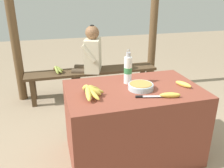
% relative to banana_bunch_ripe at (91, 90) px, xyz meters
% --- Properties ---
extents(ground_plane, '(12.00, 12.00, 0.00)m').
position_rel_banana_bunch_ripe_xyz_m(ground_plane, '(0.39, 0.06, -0.73)').
color(ground_plane, gray).
extents(market_counter, '(1.16, 0.73, 0.68)m').
position_rel_banana_bunch_ripe_xyz_m(market_counter, '(0.39, 0.06, -0.39)').
color(market_counter, brown).
rests_on(market_counter, ground_plane).
extents(banana_bunch_ripe, '(0.17, 0.27, 0.11)m').
position_rel_banana_bunch_ripe_xyz_m(banana_bunch_ripe, '(0.00, 0.00, 0.00)').
color(banana_bunch_ripe, '#4C381E').
rests_on(banana_bunch_ripe, market_counter).
extents(serving_bowl, '(0.22, 0.22, 0.05)m').
position_rel_banana_bunch_ripe_xyz_m(serving_bowl, '(0.44, 0.03, -0.02)').
color(serving_bowl, silver).
rests_on(serving_bowl, market_counter).
extents(water_bottle, '(0.07, 0.07, 0.31)m').
position_rel_banana_bunch_ripe_xyz_m(water_bottle, '(0.38, 0.20, 0.07)').
color(water_bottle, white).
rests_on(water_bottle, market_counter).
extents(loose_banana_front, '(0.17, 0.08, 0.04)m').
position_rel_banana_bunch_ripe_xyz_m(loose_banana_front, '(0.60, -0.19, -0.03)').
color(loose_banana_front, '#E0C64C').
rests_on(loose_banana_front, market_counter).
extents(loose_banana_side, '(0.10, 0.16, 0.04)m').
position_rel_banana_bunch_ripe_xyz_m(loose_banana_side, '(0.82, -0.01, -0.03)').
color(loose_banana_side, '#E0C64C').
rests_on(loose_banana_side, market_counter).
extents(knife, '(0.23, 0.08, 0.02)m').
position_rel_banana_bunch_ripe_xyz_m(knife, '(0.41, -0.14, -0.04)').
color(knife, '#BCBCC1').
rests_on(knife, market_counter).
extents(wooden_bench, '(1.86, 0.32, 0.41)m').
position_rel_banana_bunch_ripe_xyz_m(wooden_bench, '(0.29, 1.47, -0.39)').
color(wooden_bench, '#4C3823').
rests_on(wooden_bench, ground_plane).
extents(seated_vendor, '(0.47, 0.43, 1.04)m').
position_rel_banana_bunch_ripe_xyz_m(seated_vendor, '(0.25, 1.45, -0.13)').
color(seated_vendor, '#473828').
rests_on(seated_vendor, ground_plane).
extents(banana_bunch_green, '(0.14, 0.23, 0.11)m').
position_rel_banana_bunch_ripe_xyz_m(banana_bunch_green, '(-0.20, 1.47, -0.27)').
color(banana_bunch_green, '#4C381E').
rests_on(banana_bunch_green, wooden_bench).
extents(support_post_near, '(0.12, 0.12, 2.38)m').
position_rel_banana_bunch_ripe_xyz_m(support_post_near, '(-0.71, 1.65, 0.46)').
color(support_post_near, brown).
rests_on(support_post_near, ground_plane).
extents(support_post_far, '(0.12, 0.12, 2.38)m').
position_rel_banana_bunch_ripe_xyz_m(support_post_far, '(1.28, 1.65, 0.46)').
color(support_post_far, brown).
rests_on(support_post_far, ground_plane).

